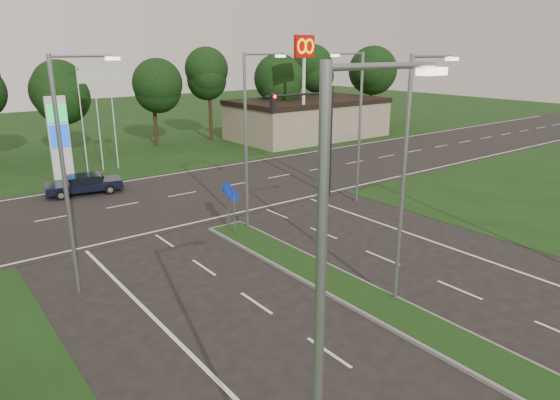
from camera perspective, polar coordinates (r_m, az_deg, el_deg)
ground at (r=16.57m, az=27.91°, el=-18.78°), size 160.00×160.00×0.00m
verge_far at (r=61.93m, az=-25.04°, el=6.79°), size 160.00×50.00×0.02m
cross_road at (r=32.93m, az=-12.66°, el=0.32°), size 160.00×12.00×0.02m
median_kerb at (r=18.13m, az=16.23°, el=-13.91°), size 2.00×26.00×0.12m
commercial_building at (r=54.25m, az=3.20°, el=9.26°), size 16.00×9.00×4.00m
streetlight_median_near at (r=18.14m, az=14.39°, el=3.41°), size 2.53×0.22×9.00m
streetlight_median_far at (r=25.43m, az=-3.57°, el=7.64°), size 2.53×0.22×9.00m
streetlight_left_near at (r=7.86m, az=5.64°, el=-14.25°), size 2.53×0.22×9.00m
streetlight_left_far at (r=19.85m, az=-23.02°, el=3.72°), size 2.53×0.22×9.00m
streetlight_right_far at (r=30.41m, az=8.87°, el=8.99°), size 2.53×0.22×9.00m
traffic_signal at (r=30.80m, az=4.03°, el=8.44°), size 5.10×0.42×7.00m
median_signs at (r=25.98m, az=-5.76°, el=0.17°), size 1.16×1.76×2.38m
gas_pylon at (r=39.45m, az=-23.65°, el=6.78°), size 5.80×1.26×8.00m
mcdonalds_sign at (r=48.13m, az=2.78°, el=15.45°), size 2.20×0.47×10.40m
treeline_far at (r=46.72m, az=-21.65°, el=12.87°), size 6.00×6.00×9.90m
navy_sedan at (r=35.08m, az=-21.47°, el=1.72°), size 4.92×2.73×1.28m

